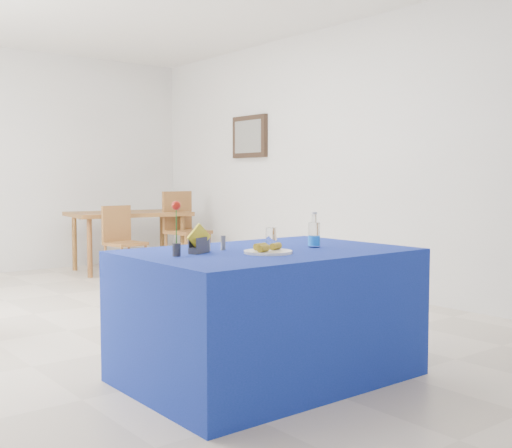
{
  "coord_description": "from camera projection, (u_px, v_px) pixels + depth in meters",
  "views": [
    {
      "loc": [
        -2.46,
        -4.74,
        1.17
      ],
      "look_at": [
        -0.22,
        -1.92,
        0.92
      ],
      "focal_mm": 45.0,
      "sensor_mm": 36.0,
      "label": 1
    }
  ],
  "objects": [
    {
      "name": "pepper_shaker",
      "position": [
        223.0,
        243.0,
        3.72
      ],
      "size": [
        0.03,
        0.03,
        0.08
      ],
      "primitive_type": "cylinder",
      "color": "slate",
      "rests_on": "blue_table"
    },
    {
      "name": "blue_table",
      "position": [
        267.0,
        314.0,
        3.77
      ],
      "size": [
        1.6,
        1.1,
        0.76
      ],
      "color": "navy",
      "rests_on": "floor"
    },
    {
      "name": "plate",
      "position": [
        268.0,
        252.0,
        3.56
      ],
      "size": [
        0.27,
        0.27,
        0.01
      ],
      "primitive_type": "cylinder",
      "color": "white",
      "rests_on": "blue_table"
    },
    {
      "name": "water_bottle",
      "position": [
        314.0,
        236.0,
        3.88
      ],
      "size": [
        0.07,
        0.07,
        0.21
      ],
      "color": "white",
      "rests_on": "blue_table"
    },
    {
      "name": "floor",
      "position": [
        133.0,
        321.0,
        5.31
      ],
      "size": [
        7.0,
        7.0,
        0.0
      ],
      "primitive_type": "plane",
      "color": "beige",
      "rests_on": "ground"
    },
    {
      "name": "room_shell",
      "position": [
        130.0,
        108.0,
        5.19
      ],
      "size": [
        7.0,
        7.0,
        7.0
      ],
      "color": "silver",
      "rests_on": "ground"
    },
    {
      "name": "picture_art",
      "position": [
        248.0,
        137.0,
        7.96
      ],
      "size": [
        0.02,
        0.52,
        0.4
      ],
      "primitive_type": "cube",
      "color": "#998C66",
      "rests_on": "room_shell"
    },
    {
      "name": "napkin_holder",
      "position": [
        199.0,
        245.0,
        3.56
      ],
      "size": [
        0.15,
        0.1,
        0.17
      ],
      "color": "#37383C",
      "rests_on": "blue_table"
    },
    {
      "name": "chair_bg_left",
      "position": [
        121.0,
        237.0,
        7.46
      ],
      "size": [
        0.44,
        0.44,
        0.86
      ],
      "rotation": [
        0.0,
        0.0,
        0.14
      ],
      "color": "#925B2A",
      "rests_on": "floor"
    },
    {
      "name": "rose_vase",
      "position": [
        176.0,
        230.0,
        3.42
      ],
      "size": [
        0.05,
        0.05,
        0.3
      ],
      "color": "#242428",
      "rests_on": "blue_table"
    },
    {
      "name": "banana_pieces",
      "position": [
        267.0,
        247.0,
        3.57
      ],
      "size": [
        0.22,
        0.15,
        0.04
      ],
      "color": "gold",
      "rests_on": "plate"
    },
    {
      "name": "picture_frame",
      "position": [
        250.0,
        137.0,
        7.97
      ],
      "size": [
        0.06,
        0.64,
        0.52
      ],
      "primitive_type": "cube",
      "color": "black",
      "rests_on": "room_shell"
    },
    {
      "name": "oak_table",
      "position": [
        128.0,
        218.0,
        8.2
      ],
      "size": [
        1.56,
        1.12,
        0.76
      ],
      "color": "brown",
      "rests_on": "floor"
    },
    {
      "name": "drinking_glass",
      "position": [
        271.0,
        239.0,
        3.72
      ],
      "size": [
        0.07,
        0.07,
        0.13
      ],
      "primitive_type": "cylinder",
      "color": "white",
      "rests_on": "blue_table"
    },
    {
      "name": "chair_bg_right",
      "position": [
        183.0,
        225.0,
        8.18
      ],
      "size": [
        0.51,
        0.51,
        1.02
      ],
      "rotation": [
        0.0,
        0.0,
        0.14
      ],
      "color": "#925B2A",
      "rests_on": "floor"
    },
    {
      "name": "salt_shaker",
      "position": [
        208.0,
        244.0,
        3.67
      ],
      "size": [
        0.03,
        0.03,
        0.08
      ],
      "primitive_type": "cylinder",
      "color": "slate",
      "rests_on": "blue_table"
    }
  ]
}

